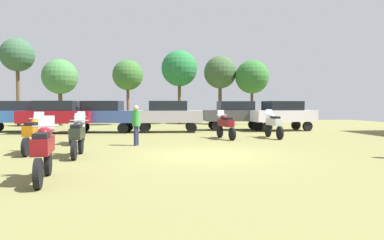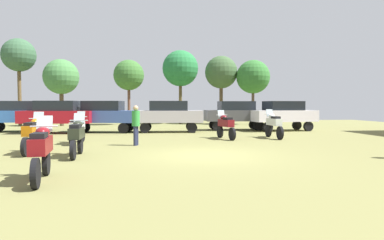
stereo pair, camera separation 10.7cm
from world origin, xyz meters
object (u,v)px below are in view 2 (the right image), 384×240
object	(u,v)px
motorcycle_7	(226,125)
tree_2	(129,75)
motorcycle_8	(78,128)
car_5	(57,114)
car_2	(21,114)
car_3	(169,114)
car_1	(236,113)
car_6	(283,114)
motorcycle_6	(41,150)
tree_3	(221,73)
tree_6	(180,69)
car_4	(103,114)
tree_5	(61,77)
person_2	(136,122)
motorcycle_3	(274,124)
motorcycle_4	(77,136)
motorcycle_5	(33,133)
tree_4	(19,56)
tree_8	(253,77)

from	to	relation	value
motorcycle_7	tree_2	size ratio (longest dim) A/B	0.38
motorcycle_8	car_5	world-z (taller)	car_5
car_2	car_3	distance (m)	9.67
car_1	car_6	size ratio (longest dim) A/B	0.97
motorcycle_6	tree_3	xyz separation A→B (m)	(9.10, 22.91, 3.99)
tree_6	car_4	bearing A→B (deg)	-122.10
car_6	tree_6	size ratio (longest dim) A/B	0.66
tree_3	tree_5	xyz separation A→B (m)	(-13.85, -1.34, -0.66)
person_2	tree_2	xyz separation A→B (m)	(-1.14, 15.56, 3.32)
motorcycle_3	motorcycle_8	world-z (taller)	motorcycle_3
car_5	car_1	bearing A→B (deg)	-78.60
motorcycle_4	car_2	distance (m)	13.03
motorcycle_5	tree_2	xyz separation A→B (m)	(2.43, 17.53, 3.59)
tree_3	car_1	bearing A→B (deg)	-94.50
car_5	tree_4	world-z (taller)	tree_4
person_2	tree_3	bearing A→B (deg)	-0.56
car_4	tree_2	bearing A→B (deg)	1.79
car_6	car_5	bearing A→B (deg)	84.34
motorcycle_3	tree_4	size ratio (longest dim) A/B	0.30
motorcycle_7	tree_6	world-z (taller)	tree_6
car_6	person_2	distance (m)	11.97
motorcycle_8	car_6	bearing A→B (deg)	32.00
motorcycle_4	tree_8	xyz separation A→B (m)	(11.73, 17.97, 3.54)
tree_2	tree_3	distance (m)	8.38
motorcycle_7	motorcycle_8	distance (m)	7.22
car_6	person_2	size ratio (longest dim) A/B	2.60
car_3	tree_5	world-z (taller)	tree_5
car_2	car_6	xyz separation A→B (m)	(17.26, -1.45, 0.00)
car_3	tree_8	xyz separation A→B (m)	(8.05, 7.91, 3.08)
motorcycle_7	tree_2	bearing A→B (deg)	101.76
tree_5	tree_3	bearing A→B (deg)	5.53
tree_3	tree_8	xyz separation A→B (m)	(2.67, -1.19, -0.46)
car_1	person_2	bearing A→B (deg)	142.74
motorcycle_7	tree_6	xyz separation A→B (m)	(-0.99, 14.36, 4.36)
car_6	tree_3	distance (m)	9.92
motorcycle_5	tree_2	world-z (taller)	tree_2
car_2	car_3	size ratio (longest dim) A/B	1.02
car_1	car_5	xyz separation A→B (m)	(-11.61, -1.31, 0.00)
motorcycle_6	motorcycle_7	distance (m)	11.05
motorcycle_8	motorcycle_4	bearing A→B (deg)	-73.73
motorcycle_6	tree_6	world-z (taller)	tree_6
person_2	tree_8	distance (m)	18.25
car_4	tree_5	size ratio (longest dim) A/B	0.82
motorcycle_3	person_2	xyz separation A→B (m)	(-7.07, -2.39, 0.26)
person_2	car_6	bearing A→B (deg)	-29.46
car_3	motorcycle_8	bearing A→B (deg)	147.00
tree_6	tree_3	bearing A→B (deg)	-7.48
car_2	tree_3	world-z (taller)	tree_3
car_6	person_2	bearing A→B (deg)	120.83
motorcycle_3	tree_8	distance (m)	13.39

